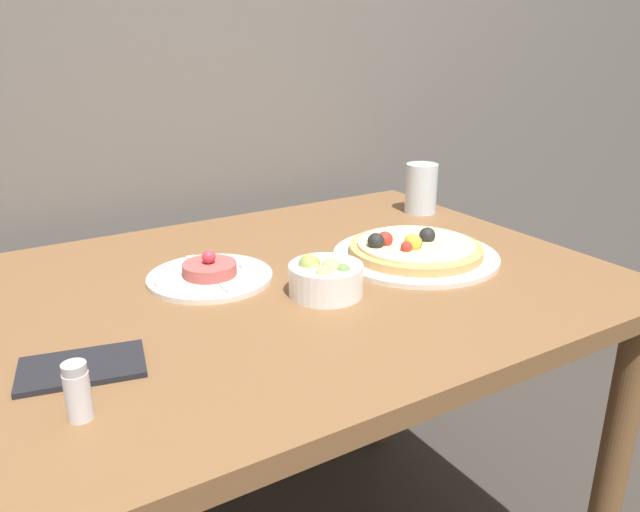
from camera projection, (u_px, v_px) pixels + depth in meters
name	position (u px, v px, depth m)	size (l,w,h in m)	color
dining_table	(303.00, 331.00, 1.19)	(1.09, 0.86, 0.78)	brown
pizza_plate	(415.00, 251.00, 1.23)	(0.33, 0.33, 0.06)	silver
tartare_plate	(210.00, 274.00, 1.13)	(0.23, 0.23, 0.06)	silver
small_bowl	(325.00, 278.00, 1.06)	(0.13, 0.13, 0.07)	white
drinking_glass	(421.00, 188.00, 1.53)	(0.08, 0.08, 0.12)	silver
napkin	(82.00, 367.00, 0.83)	(0.18, 0.13, 0.01)	black
salt_shaker	(77.00, 392.00, 0.72)	(0.03, 0.03, 0.07)	silver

